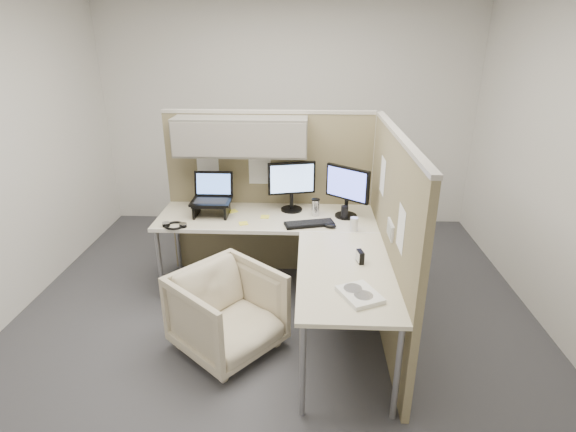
{
  "coord_description": "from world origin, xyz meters",
  "views": [
    {
      "loc": [
        0.26,
        -3.26,
        2.27
      ],
      "look_at": [
        0.1,
        0.25,
        0.85
      ],
      "focal_mm": 28.0,
      "sensor_mm": 36.0,
      "label": 1
    }
  ],
  "objects_px": {
    "office_chair": "(227,308)",
    "keyboard": "(309,224)",
    "desk": "(290,240)",
    "monitor_left": "(292,182)"
  },
  "relations": [
    {
      "from": "office_chair",
      "to": "keyboard",
      "type": "relative_size",
      "value": 1.66
    },
    {
      "from": "keyboard",
      "to": "monitor_left",
      "type": "bearing_deg",
      "value": 101.01
    },
    {
      "from": "monitor_left",
      "to": "keyboard",
      "type": "distance_m",
      "value": 0.47
    },
    {
      "from": "office_chair",
      "to": "keyboard",
      "type": "height_order",
      "value": "keyboard"
    },
    {
      "from": "desk",
      "to": "monitor_left",
      "type": "xyz_separation_m",
      "value": [
        -0.01,
        0.57,
        0.32
      ]
    },
    {
      "from": "desk",
      "to": "office_chair",
      "type": "xyz_separation_m",
      "value": [
        -0.45,
        -0.53,
        -0.33
      ]
    },
    {
      "from": "desk",
      "to": "monitor_left",
      "type": "bearing_deg",
      "value": 91.15
    },
    {
      "from": "monitor_left",
      "to": "office_chair",
      "type": "bearing_deg",
      "value": -125.36
    },
    {
      "from": "desk",
      "to": "keyboard",
      "type": "relative_size",
      "value": 4.67
    },
    {
      "from": "desk",
      "to": "office_chair",
      "type": "bearing_deg",
      "value": -130.25
    }
  ]
}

